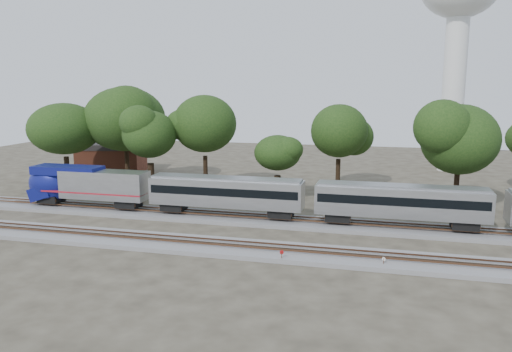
{
  "coord_description": "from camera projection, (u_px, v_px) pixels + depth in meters",
  "views": [
    {
      "loc": [
        10.78,
        -45.79,
        14.82
      ],
      "look_at": [
        -1.89,
        5.0,
        5.3
      ],
      "focal_mm": 35.0,
      "sensor_mm": 36.0,
      "label": 1
    }
  ],
  "objects": [
    {
      "name": "brick_building",
      "position": [
        112.0,
        158.0,
        85.91
      ],
      "size": [
        12.11,
        9.75,
        5.14
      ],
      "rotation": [
        0.0,
        0.0,
        0.23
      ],
      "color": "brown",
      "rests_on": "ground"
    },
    {
      "name": "tree_2",
      "position": [
        150.0,
        134.0,
        66.18
      ],
      "size": [
        8.56,
        8.56,
        12.07
      ],
      "color": "black",
      "rests_on": "ground"
    },
    {
      "name": "track_near",
      "position": [
        252.0,
        250.0,
        45.07
      ],
      "size": [
        160.0,
        5.0,
        0.73
      ],
      "color": "slate",
      "rests_on": "ground"
    },
    {
      "name": "tree_6",
      "position": [
        460.0,
        140.0,
        58.23
      ],
      "size": [
        8.75,
        8.75,
        12.34
      ],
      "color": "black",
      "rests_on": "ground"
    },
    {
      "name": "switch_stand_red",
      "position": [
        282.0,
        255.0,
        42.18
      ],
      "size": [
        0.34,
        0.15,
        1.1
      ],
      "rotation": [
        0.0,
        0.0,
        0.36
      ],
      "color": "#512D19",
      "rests_on": "ground"
    },
    {
      "name": "train",
      "position": [
        402.0,
        201.0,
        50.93
      ],
      "size": [
        90.03,
        3.1,
        4.57
      ],
      "color": "silver",
      "rests_on": "ground"
    },
    {
      "name": "ground",
      "position": [
        262.0,
        239.0,
        48.93
      ],
      "size": [
        160.0,
        160.0,
        0.0
      ],
      "primitive_type": "plane",
      "color": "#383328",
      "rests_on": "ground"
    },
    {
      "name": "tree_0",
      "position": [
        64.0,
        129.0,
        71.12
      ],
      "size": [
        8.89,
        8.89,
        12.53
      ],
      "color": "black",
      "rests_on": "ground"
    },
    {
      "name": "tree_5",
      "position": [
        339.0,
        131.0,
        69.36
      ],
      "size": [
        8.73,
        8.73,
        12.31
      ],
      "color": "black",
      "rests_on": "ground"
    },
    {
      "name": "water_tower",
      "position": [
        459.0,
        9.0,
        83.48
      ],
      "size": [
        13.41,
        13.41,
        37.12
      ],
      "color": "silver",
      "rests_on": "ground"
    },
    {
      "name": "tree_4",
      "position": [
        278.0,
        153.0,
        63.44
      ],
      "size": [
        6.49,
        6.49,
        9.14
      ],
      "color": "black",
      "rests_on": "ground"
    },
    {
      "name": "tree_3",
      "position": [
        205.0,
        124.0,
        68.37
      ],
      "size": [
        9.8,
        9.8,
        13.81
      ],
      "color": "black",
      "rests_on": "ground"
    },
    {
      "name": "switch_stand_white",
      "position": [
        384.0,
        261.0,
        40.9
      ],
      "size": [
        0.29,
        0.14,
        0.96
      ],
      "rotation": [
        0.0,
        0.0,
        -0.39
      ],
      "color": "#512D19",
      "rests_on": "ground"
    },
    {
      "name": "switch_lever",
      "position": [
        344.0,
        263.0,
        41.91
      ],
      "size": [
        0.55,
        0.39,
        0.3
      ],
      "primitive_type": "cube",
      "rotation": [
        0.0,
        0.0,
        -0.19
      ],
      "color": "#512D19",
      "rests_on": "ground"
    },
    {
      "name": "tree_1",
      "position": [
        125.0,
        119.0,
        72.81
      ],
      "size": [
        10.15,
        10.15,
        14.31
      ],
      "color": "black",
      "rests_on": "ground"
    },
    {
      "name": "track_far",
      "position": [
        275.0,
        221.0,
        54.62
      ],
      "size": [
        160.0,
        5.0,
        0.73
      ],
      "color": "slate",
      "rests_on": "ground"
    }
  ]
}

